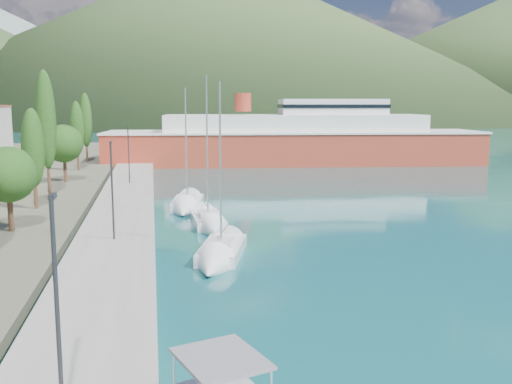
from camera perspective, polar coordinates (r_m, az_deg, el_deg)
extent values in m
plane|color=#125458|center=(142.14, -7.69, 5.01)|extent=(1400.00, 1400.00, 0.00)
cube|color=gray|center=(48.55, -13.10, -1.78)|extent=(5.00, 88.00, 0.80)
cone|color=slate|center=(711.62, -3.37, 15.27)|extent=(760.00, 760.00, 180.00)
cone|color=#364D27|center=(427.01, -4.13, 15.24)|extent=(480.00, 480.00, 115.00)
cone|color=#364D27|center=(483.39, 23.77, 12.29)|extent=(420.00, 420.00, 90.00)
cylinder|color=#47301E|center=(41.37, -23.34, -2.03)|extent=(0.36, 0.36, 2.32)
sphere|color=#214616|center=(40.99, -23.56, 1.61)|extent=(3.72, 3.72, 3.72)
cylinder|color=#47301E|center=(49.60, -21.15, -0.53)|extent=(0.30, 0.30, 1.79)
ellipsoid|color=#214616|center=(49.15, -21.41, 4.15)|extent=(1.80, 1.80, 6.34)
cylinder|color=#47301E|center=(55.75, -19.97, 0.88)|extent=(0.30, 0.30, 2.53)
ellipsoid|color=#214616|center=(55.31, -20.28, 6.79)|extent=(1.80, 1.80, 8.96)
cylinder|color=#47301E|center=(65.40, -18.55, 2.06)|extent=(0.36, 0.36, 2.56)
sphere|color=#214616|center=(65.15, -18.68, 4.62)|extent=(4.10, 4.10, 4.10)
cylinder|color=#47301E|center=(76.79, -17.34, 2.81)|extent=(0.30, 0.30, 1.94)
ellipsoid|color=#214616|center=(76.49, -17.49, 6.10)|extent=(1.80, 1.80, 6.88)
cylinder|color=#47301E|center=(86.93, -16.53, 3.59)|extent=(0.30, 0.30, 2.21)
ellipsoid|color=#214616|center=(86.65, -16.68, 6.90)|extent=(1.80, 1.80, 7.85)
cylinder|color=#2D2D33|center=(15.72, -19.25, -11.41)|extent=(0.12, 0.12, 6.00)
cube|color=#2D2D33|center=(15.22, -19.68, -0.40)|extent=(0.15, 0.50, 0.12)
cylinder|color=#2D2D33|center=(36.05, -14.18, 0.05)|extent=(0.12, 0.12, 6.00)
cube|color=#2D2D33|center=(35.98, -14.34, 4.84)|extent=(0.15, 0.50, 0.12)
cylinder|color=#2D2D33|center=(61.86, -12.62, 3.64)|extent=(0.12, 0.12, 6.00)
cube|color=#2D2D33|center=(61.93, -12.70, 6.43)|extent=(0.15, 0.50, 0.12)
cube|color=slate|center=(16.01, -3.53, -16.29)|extent=(2.76, 3.00, 0.09)
cube|color=silver|center=(34.79, -3.40, -5.97)|extent=(3.84, 6.17, 0.92)
cube|color=silver|center=(34.27, -3.51, -5.14)|extent=(1.99, 2.60, 0.36)
cylinder|color=silver|center=(33.46, -3.59, 2.70)|extent=(0.12, 0.12, 9.70)
cone|color=silver|center=(31.30, -4.46, -7.66)|extent=(2.99, 3.22, 2.35)
cube|color=silver|center=(43.99, -4.88, -2.88)|extent=(2.40, 6.19, 0.86)
cube|color=silver|center=(43.48, -4.82, -2.24)|extent=(1.40, 2.49, 0.34)
cylinder|color=silver|center=(42.80, -4.91, 4.52)|extent=(0.12, 0.12, 10.56)
cone|color=silver|center=(40.20, -4.17, -3.98)|extent=(2.29, 2.92, 2.21)
cube|color=silver|center=(51.13, -6.85, -1.24)|extent=(3.33, 6.01, 0.98)
cube|color=silver|center=(50.65, -6.90, -0.59)|extent=(1.83, 2.48, 0.38)
cylinder|color=silver|center=(50.10, -7.00, 4.74)|extent=(0.12, 0.12, 9.76)
cone|color=silver|center=(47.56, -7.25, -2.00)|extent=(2.87, 3.01, 2.49)
cube|color=#A43724|center=(88.45, 3.78, 4.24)|extent=(57.74, 17.81, 5.48)
cube|color=silver|center=(88.28, 3.80, 6.02)|extent=(58.17, 18.21, 0.29)
cube|color=silver|center=(88.23, 3.80, 6.78)|extent=(40.02, 13.93, 2.94)
cube|color=silver|center=(89.18, 7.60, 8.44)|extent=(16.60, 8.96, 2.35)
cylinder|color=#A43724|center=(87.45, -1.33, 8.96)|extent=(2.55, 2.55, 2.74)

